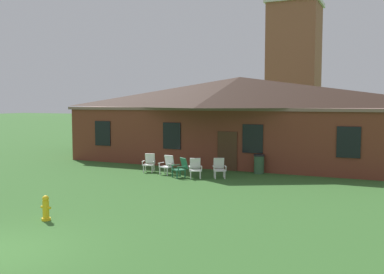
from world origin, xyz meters
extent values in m
cube|color=brown|center=(0.00, 19.50, 1.60)|extent=(18.89, 10.00, 3.20)
cube|color=#835E55|center=(0.00, 19.50, 3.28)|extent=(19.27, 10.20, 0.16)
pyramid|color=black|center=(0.00, 19.50, 4.31)|extent=(19.64, 10.40, 1.91)
cube|color=black|center=(-7.08, 14.47, 1.76)|extent=(1.10, 0.06, 1.50)
cube|color=black|center=(-2.36, 14.47, 1.76)|extent=(1.10, 0.06, 1.50)
cube|color=black|center=(2.36, 14.47, 1.76)|extent=(1.10, 0.06, 1.50)
cube|color=black|center=(7.08, 14.47, 1.76)|extent=(1.10, 0.06, 1.50)
cube|color=#422819|center=(0.97, 14.47, 1.05)|extent=(1.10, 0.06, 2.10)
cube|color=#93563D|center=(-0.08, 37.45, 6.67)|extent=(4.80, 4.80, 13.33)
cube|color=silver|center=(-0.08, 37.45, 13.51)|extent=(5.18, 5.18, 0.36)
cube|color=silver|center=(-2.31, 12.09, 0.18)|extent=(0.06, 0.06, 0.36)
cube|color=silver|center=(-2.75, 11.96, 0.18)|extent=(0.06, 0.06, 0.36)
cube|color=silver|center=(-2.44, 12.52, 0.18)|extent=(0.06, 0.06, 0.36)
cube|color=silver|center=(-2.88, 12.39, 0.18)|extent=(0.06, 0.06, 0.36)
cube|color=silver|center=(-2.59, 12.24, 0.39)|extent=(0.66, 0.65, 0.05)
cube|color=silver|center=(-2.68, 12.54, 0.69)|extent=(0.55, 0.33, 0.54)
cube|color=silver|center=(-2.31, 12.30, 0.58)|extent=(0.19, 0.47, 0.03)
cube|color=silver|center=(-2.26, 12.15, 0.47)|extent=(0.05, 0.05, 0.22)
cube|color=silver|center=(-2.87, 12.14, 0.58)|extent=(0.19, 0.47, 0.03)
cube|color=silver|center=(-2.82, 11.98, 0.47)|extent=(0.05, 0.05, 0.22)
cube|color=white|center=(-1.24, 11.73, 0.18)|extent=(0.06, 0.06, 0.36)
cube|color=white|center=(-1.69, 11.78, 0.18)|extent=(0.06, 0.06, 0.36)
cube|color=white|center=(-1.18, 12.16, 0.18)|extent=(0.06, 0.06, 0.36)
cube|color=white|center=(-1.64, 12.22, 0.18)|extent=(0.06, 0.06, 0.36)
cube|color=white|center=(-1.44, 11.97, 0.39)|extent=(0.60, 0.58, 0.05)
cube|color=white|center=(-1.40, 12.28, 0.69)|extent=(0.53, 0.25, 0.54)
cube|color=white|center=(-1.15, 11.92, 0.58)|extent=(0.12, 0.47, 0.03)
cube|color=white|center=(-1.17, 11.76, 0.47)|extent=(0.04, 0.04, 0.22)
cube|color=white|center=(-1.73, 11.99, 0.58)|extent=(0.12, 0.47, 0.03)
cube|color=white|center=(-1.75, 11.83, 0.47)|extent=(0.04, 0.04, 0.22)
cube|color=#28704C|center=(-0.38, 11.09, 0.18)|extent=(0.07, 0.07, 0.36)
cube|color=#28704C|center=(-0.76, 11.34, 0.18)|extent=(0.07, 0.07, 0.36)
cube|color=#28704C|center=(-0.13, 11.46, 0.18)|extent=(0.07, 0.07, 0.36)
cube|color=#28704C|center=(-0.51, 11.71, 0.18)|extent=(0.07, 0.07, 0.36)
cube|color=#28704C|center=(-0.45, 11.40, 0.39)|extent=(0.74, 0.73, 0.05)
cube|color=#28704C|center=(-0.27, 11.66, 0.69)|extent=(0.53, 0.44, 0.54)
cube|color=#28704C|center=(-0.22, 11.22, 0.58)|extent=(0.31, 0.42, 0.03)
cube|color=#28704C|center=(-0.31, 11.09, 0.47)|extent=(0.06, 0.06, 0.22)
cube|color=#28704C|center=(-0.70, 11.54, 0.58)|extent=(0.31, 0.42, 0.03)
cube|color=#28704C|center=(-0.79, 11.41, 0.47)|extent=(0.06, 0.06, 0.22)
cube|color=silver|center=(0.69, 11.44, 0.18)|extent=(0.07, 0.07, 0.36)
cube|color=silver|center=(0.27, 11.24, 0.18)|extent=(0.07, 0.07, 0.36)
cube|color=silver|center=(0.49, 11.83, 0.18)|extent=(0.07, 0.07, 0.36)
cube|color=silver|center=(0.08, 11.63, 0.18)|extent=(0.07, 0.07, 0.36)
cube|color=silver|center=(0.38, 11.54, 0.39)|extent=(0.71, 0.70, 0.05)
cube|color=silver|center=(0.25, 11.82, 0.69)|extent=(0.54, 0.40, 0.54)
cube|color=silver|center=(0.65, 11.64, 0.58)|extent=(0.26, 0.45, 0.03)
cube|color=silver|center=(0.72, 11.50, 0.47)|extent=(0.05, 0.05, 0.22)
cube|color=silver|center=(0.13, 11.39, 0.58)|extent=(0.26, 0.45, 0.03)
cube|color=silver|center=(0.20, 11.25, 0.47)|extent=(0.05, 0.05, 0.22)
cube|color=silver|center=(1.74, 11.96, 0.18)|extent=(0.07, 0.07, 0.36)
cube|color=silver|center=(1.33, 11.75, 0.18)|extent=(0.07, 0.07, 0.36)
cube|color=silver|center=(1.53, 12.35, 0.18)|extent=(0.07, 0.07, 0.36)
cube|color=silver|center=(1.12, 12.14, 0.18)|extent=(0.07, 0.07, 0.36)
cube|color=silver|center=(1.43, 12.05, 0.39)|extent=(0.72, 0.71, 0.05)
cube|color=silver|center=(1.29, 12.33, 0.69)|extent=(0.54, 0.41, 0.54)
cube|color=silver|center=(1.70, 12.17, 0.58)|extent=(0.27, 0.44, 0.03)
cube|color=silver|center=(1.77, 12.02, 0.47)|extent=(0.05, 0.05, 0.22)
cube|color=silver|center=(1.18, 11.90, 0.58)|extent=(0.27, 0.44, 0.03)
cube|color=silver|center=(1.26, 11.76, 0.47)|extent=(0.05, 0.05, 0.22)
cylinder|color=gold|center=(-0.87, 2.84, 0.04)|extent=(0.28, 0.28, 0.08)
cylinder|color=gold|center=(-0.87, 2.84, 0.36)|extent=(0.20, 0.20, 0.55)
sphere|color=gold|center=(-0.87, 2.84, 0.69)|extent=(0.20, 0.20, 0.20)
cylinder|color=gold|center=(-1.00, 2.84, 0.41)|extent=(0.10, 0.08, 0.08)
cylinder|color=gold|center=(-0.74, 2.84, 0.41)|extent=(0.10, 0.08, 0.08)
cylinder|color=#335638|center=(2.79, 14.20, 0.45)|extent=(0.52, 0.52, 0.90)
cylinder|color=black|center=(2.79, 14.20, 0.94)|extent=(0.56, 0.56, 0.08)
camera|label=1|loc=(8.72, -7.42, 3.69)|focal=40.71mm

